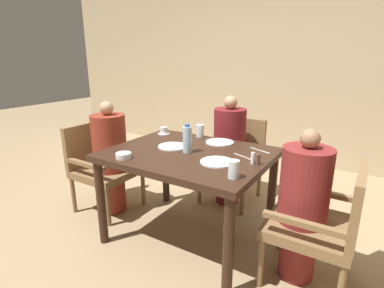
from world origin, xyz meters
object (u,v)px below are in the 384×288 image
Objects in this scene: chair_left_side at (101,163)px; bowl_small at (123,156)px; diner_in_left_chair at (110,157)px; glass_tall_mid at (200,131)px; glass_tall_near at (234,169)px; chair_far_side at (234,156)px; plate_main_left at (220,142)px; plate_main_right at (173,146)px; chair_right_side at (324,221)px; teacup_with_saucer at (164,131)px; diner_in_far_chair at (229,150)px; water_bottle at (187,139)px; plate_dessert_center at (217,162)px; diner_in_right_chair at (303,205)px.

bowl_small is at bearing -28.77° from chair_left_side.
diner_in_left_chair reaches higher than glass_tall_mid.
diner_in_left_chair is at bearing 167.87° from glass_tall_near.
chair_far_side is 0.64m from plate_main_left.
glass_tall_near reaches higher than plate_main_left.
chair_left_side reaches higher than plate_main_right.
glass_tall_mid reaches higher than plate_main_left.
teacup_with_saucer is (-1.53, 0.34, 0.33)m from chair_right_side.
chair_far_side is 7.47× the size of bowl_small.
chair_far_side is 7.45× the size of glass_tall_mid.
chair_far_side is 0.76× the size of diner_in_far_chair.
glass_tall_near is (0.85, 0.08, 0.04)m from bowl_small.
diner_in_far_chair is 9.59× the size of teacup_with_saucer.
plate_main_right is 0.21m from water_bottle.
glass_tall_near is at bearing -42.19° from plate_dessert_center.
diner_in_left_chair is 1.93m from chair_right_side.
chair_left_side is at bearing 180.00° from chair_right_side.
chair_right_side is 1.11m from water_bottle.
plate_dessert_center is at bearing -169.07° from diner_in_right_chair.
plate_main_right is 1.00× the size of plate_dessert_center.
chair_left_side is at bearing -147.53° from teacup_with_saucer.
plate_main_right is at bearing 154.47° from glass_tall_near.
plate_main_left is at bearing 49.10° from plate_main_right.
glass_tall_near is (0.52, -1.07, 0.25)m from diner_in_far_chair.
chair_right_side is 1.31m from glass_tall_mid.
diner_in_right_chair reaches higher than plate_main_right.
plate_main_left is 2.11× the size of glass_tall_mid.
diner_in_left_chair is 0.57m from teacup_with_saucer.
bowl_small is at bearing -104.11° from chair_far_side.
diner_in_right_chair is 4.69× the size of water_bottle.
plate_main_right is at bearing -130.90° from plate_main_left.
diner_in_far_chair is (0.89, 0.77, 0.01)m from diner_in_left_chair.
diner_in_left_chair reaches higher than plate_dessert_center.
plate_main_left is (0.99, 0.35, 0.21)m from diner_in_left_chair.
diner_in_far_chair is at bearing 40.51° from teacup_with_saucer.
plate_main_right is (-0.18, -0.88, 0.30)m from chair_far_side.
bowl_small is at bearing -34.39° from diner_in_left_chair.
plate_main_right is 0.51m from plate_dessert_center.
plate_main_right is 0.41m from glass_tall_mid.
plate_dessert_center is 0.34m from water_bottle.
glass_tall_near is at bearing -25.53° from plate_main_right.
diner_in_far_chair is at bearing 139.38° from diner_in_right_chair.
chair_left_side reaches higher than teacup_with_saucer.
diner_in_far_chair is (-0.00, -0.14, 0.11)m from chair_far_side.
plate_main_right is at bearing 2.38° from diner_in_left_chair.
diner_in_right_chair is 9.26× the size of glass_tall_near.
bowl_small is at bearing -156.54° from plate_dessert_center.
diner_in_right_chair is (1.79, 0.00, -0.02)m from diner_in_left_chair.
bowl_small is 1.00× the size of glass_tall_mid.
water_bottle is at bearing -90.04° from diner_in_far_chair.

